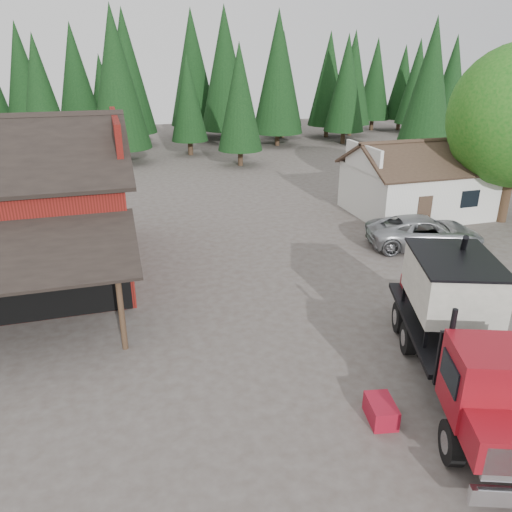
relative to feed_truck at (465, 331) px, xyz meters
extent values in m
plane|color=#4B423B|center=(-4.02, 2.98, -1.97)|extent=(120.00, 120.00, 0.00)
cube|color=maroon|center=(-9.02, 12.98, 4.03)|extent=(0.25, 7.00, 2.00)
cylinder|color=#382619|center=(-9.62, 5.08, -0.57)|extent=(0.20, 0.20, 2.80)
cube|color=silver|center=(8.98, 15.98, -0.47)|extent=(8.00, 6.00, 3.00)
cube|color=#38281E|center=(8.98, 14.48, 1.78)|extent=(8.60, 3.42, 1.80)
cube|color=#38281E|center=(8.98, 17.48, 1.78)|extent=(8.60, 3.42, 1.80)
cube|color=silver|center=(4.98, 15.98, 1.78)|extent=(0.20, 4.20, 1.50)
cube|color=silver|center=(12.98, 15.98, 1.78)|extent=(0.20, 4.20, 1.50)
cube|color=#38281E|center=(7.48, 12.96, -0.97)|extent=(0.90, 0.06, 2.00)
cube|color=black|center=(10.48, 12.96, -0.37)|extent=(1.20, 0.06, 1.00)
cylinder|color=#382619|center=(12.98, 12.98, -0.37)|extent=(0.60, 0.60, 3.20)
sphere|color=#155C15|center=(11.78, 13.78, 3.03)|extent=(4.40, 4.40, 4.40)
cylinder|color=#382619|center=(1.98, 32.98, -1.17)|extent=(0.44, 0.44, 1.60)
cone|color=black|center=(1.98, 32.98, 3.93)|extent=(3.96, 3.96, 9.00)
cylinder|color=#382619|center=(17.98, 28.98, -1.17)|extent=(0.44, 0.44, 1.60)
cone|color=black|center=(17.98, 28.98, 4.93)|extent=(4.84, 4.84, 11.00)
cylinder|color=#382619|center=(-8.02, 36.98, -1.17)|extent=(0.44, 0.44, 1.60)
cone|color=black|center=(-8.02, 36.98, 5.43)|extent=(5.28, 5.28, 12.00)
cylinder|color=black|center=(-2.08, -2.52, -1.41)|extent=(0.72, 1.18, 1.12)
cylinder|color=black|center=(-0.39, 2.07, -1.41)|extent=(0.72, 1.18, 1.12)
cylinder|color=black|center=(1.62, 1.33, -1.41)|extent=(0.72, 1.18, 1.12)
cylinder|color=black|center=(0.11, 3.41, -1.41)|extent=(0.72, 1.18, 1.12)
cylinder|color=black|center=(2.12, 2.67, -1.41)|extent=(0.72, 1.18, 1.12)
cube|color=black|center=(0.05, 0.17, -1.00)|extent=(4.08, 8.62, 0.41)
cube|color=maroon|center=(-0.92, -2.46, 0.12)|extent=(2.90, 2.47, 1.89)
cylinder|color=black|center=(-1.55, -1.25, 0.68)|extent=(0.18, 0.18, 1.84)
cube|color=black|center=(-0.56, -1.51, 0.07)|extent=(2.39, 0.98, 1.63)
cube|color=black|center=(0.55, 1.51, -0.72)|extent=(4.48, 6.45, 0.16)
cube|color=beige|center=(0.55, 1.51, 0.79)|extent=(3.36, 3.97, 1.63)
cone|color=beige|center=(0.55, 1.51, -0.23)|extent=(2.88, 2.88, 0.71)
cube|color=black|center=(0.55, 1.51, 1.62)|extent=(3.49, 4.10, 0.08)
cylinder|color=black|center=(1.61, 2.63, 0.68)|extent=(1.45, 1.95, 3.11)
cube|color=maroon|center=(0.82, 4.01, -0.44)|extent=(0.86, 0.98, 0.46)
imported|color=#989A9F|center=(5.92, 10.55, -1.14)|extent=(6.43, 4.13, 1.65)
cube|color=maroon|center=(-2.98, -0.69, -1.67)|extent=(0.89, 1.21, 0.60)
camera|label=1|loc=(-9.51, -10.39, 7.57)|focal=35.00mm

